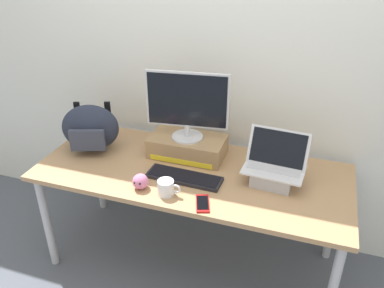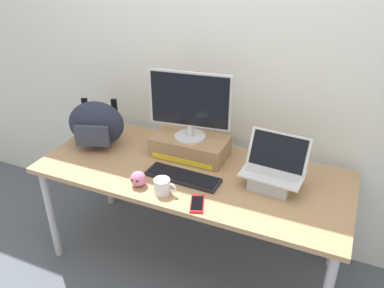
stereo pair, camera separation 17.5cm
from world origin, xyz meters
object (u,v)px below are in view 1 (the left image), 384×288
desktop_monitor (187,105)px  open_laptop (274,172)px  cell_phone (203,203)px  toner_box_yellow (187,146)px  messenger_backpack (90,128)px  external_keyboard (184,177)px  plush_toy (140,181)px  coffee_mug (166,188)px

desktop_monitor → open_laptop: bearing=-20.5°
open_laptop → cell_phone: 0.46m
toner_box_yellow → messenger_backpack: (-0.61, -0.13, 0.09)m
external_keyboard → cell_phone: size_ratio=2.71×
messenger_backpack → plush_toy: size_ratio=4.59×
desktop_monitor → messenger_backpack: bearing=-176.0°
messenger_backpack → coffee_mug: 0.72m
toner_box_yellow → desktop_monitor: size_ratio=0.94×
messenger_backpack → coffee_mug: bearing=-45.6°
desktop_monitor → coffee_mug: desktop_monitor is taller
desktop_monitor → external_keyboard: 0.43m
messenger_backpack → coffee_mug: (0.64, -0.31, -0.11)m
toner_box_yellow → external_keyboard: size_ratio=1.06×
messenger_backpack → external_keyboard: bearing=-31.1°
cell_phone → messenger_backpack: bearing=139.4°
external_keyboard → cell_phone: 0.26m
toner_box_yellow → external_keyboard: toner_box_yellow is taller
toner_box_yellow → cell_phone: 0.52m
cell_phone → coffee_mug: bearing=155.1°
messenger_backpack → coffee_mug: messenger_backpack is taller
toner_box_yellow → coffee_mug: bearing=-86.0°
toner_box_yellow → desktop_monitor: bearing=-79.5°
messenger_backpack → plush_toy: (0.48, -0.30, -0.11)m
open_laptop → coffee_mug: size_ratio=2.67×
toner_box_yellow → coffee_mug: toner_box_yellow is taller
toner_box_yellow → desktop_monitor: 0.28m
coffee_mug → cell_phone: coffee_mug is taller
coffee_mug → plush_toy: 0.16m
toner_box_yellow → plush_toy: toner_box_yellow is taller
desktop_monitor → coffee_mug: 0.53m
toner_box_yellow → coffee_mug: 0.44m
messenger_backpack → cell_phone: size_ratio=2.47×
external_keyboard → messenger_backpack: size_ratio=1.10×
coffee_mug → toner_box_yellow: bearing=94.0°
external_keyboard → messenger_backpack: (-0.68, 0.14, 0.14)m
external_keyboard → coffee_mug: 0.18m
desktop_monitor → cell_phone: desktop_monitor is taller
open_laptop → coffee_mug: bearing=-145.7°
open_laptop → coffee_mug: 0.61m
external_keyboard → plush_toy: size_ratio=5.03×
cell_phone → plush_toy: plush_toy is taller
desktop_monitor → cell_phone: bearing=-69.7°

